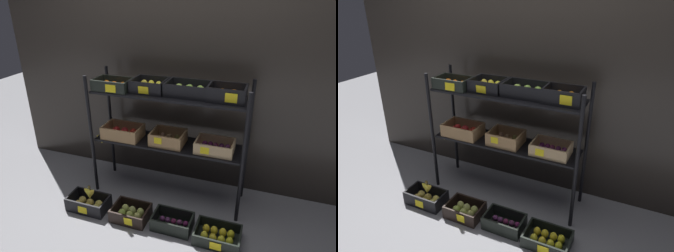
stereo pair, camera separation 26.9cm
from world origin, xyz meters
The scene contains 8 objects.
ground_plane centered at (0.00, 0.00, 0.00)m, with size 10.00×10.00×0.00m, color gray.
storefront_wall centered at (0.00, 0.39, 1.16)m, with size 3.81×0.12×2.32m, color #2D2823.
display_rack centered at (0.00, -0.01, 0.83)m, with size 1.53×0.40×1.20m.
crate_ground_apple_gold centered at (-0.62, -0.48, 0.05)m, with size 0.38×0.22×0.13m.
crate_ground_pear centered at (-0.19, -0.47, 0.05)m, with size 0.33×0.25×0.12m.
crate_ground_plum centered at (0.20, -0.45, 0.04)m, with size 0.34×0.22×0.12m.
crate_ground_lemon centered at (0.59, -0.47, 0.04)m, with size 0.37×0.26×0.11m.
banana_bunch_loose centered at (-0.59, -0.48, 0.19)m, with size 0.12×0.04×0.13m.
Camera 2 is at (1.07, -2.27, 1.89)m, focal length 32.20 mm.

